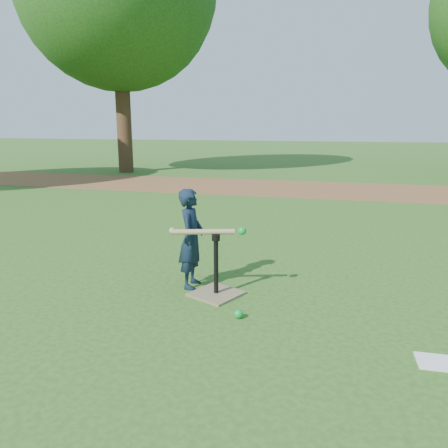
# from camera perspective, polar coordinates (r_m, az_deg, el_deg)

# --- Properties ---
(ground) EXTENTS (80.00, 80.00, 0.00)m
(ground) POSITION_cam_1_polar(r_m,az_deg,el_deg) (4.38, -2.71, -9.12)
(ground) COLOR #285116
(ground) RESTS_ON ground
(dirt_strip) EXTENTS (24.00, 3.00, 0.01)m
(dirt_strip) POSITION_cam_1_polar(r_m,az_deg,el_deg) (11.55, 8.67, 4.64)
(dirt_strip) COLOR brown
(dirt_strip) RESTS_ON ground
(child) EXTENTS (0.27, 0.39, 1.02)m
(child) POSITION_cam_1_polar(r_m,az_deg,el_deg) (4.44, -4.29, -1.91)
(child) COLOR black
(child) RESTS_ON ground
(wiffle_ball_ground) EXTENTS (0.08, 0.08, 0.08)m
(wiffle_ball_ground) POSITION_cam_1_polar(r_m,az_deg,el_deg) (3.85, 1.92, -11.65)
(wiffle_ball_ground) COLOR #0D9730
(wiffle_ball_ground) RESTS_ON ground
(clipboard) EXTENTS (0.31, 0.24, 0.01)m
(clipboard) POSITION_cam_1_polar(r_m,az_deg,el_deg) (3.56, 26.28, -15.91)
(clipboard) COLOR silver
(clipboard) RESTS_ON ground
(batting_tee) EXTENTS (0.57, 0.57, 0.61)m
(batting_tee) POSITION_cam_1_polar(r_m,az_deg,el_deg) (4.32, -1.04, -7.87)
(batting_tee) COLOR #796A4D
(batting_tee) RESTS_ON ground
(swing_action) EXTENTS (0.73, 0.24, 0.08)m
(swing_action) POSITION_cam_1_polar(r_m,az_deg,el_deg) (4.18, -2.09, -0.98)
(swing_action) COLOR tan
(swing_action) RESTS_ON ground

